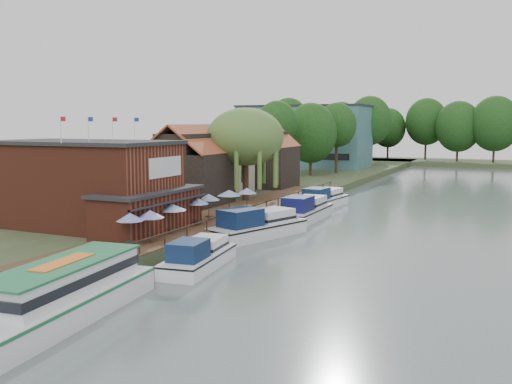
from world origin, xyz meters
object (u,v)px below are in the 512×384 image
at_px(hotel_block, 304,136).
at_px(umbrella_6, 247,200).
at_px(cottage_c, 267,156).
at_px(swan, 174,278).
at_px(umbrella_0, 130,230).
at_px(umbrella_4, 209,207).
at_px(umbrella_2, 172,218).
at_px(tour_boat, 55,293).
at_px(cruiser_1, 258,222).
at_px(umbrella_1, 150,227).
at_px(willow, 246,155).
at_px(cruiser_2, 305,207).
at_px(umbrella_5, 229,202).
at_px(pub, 103,184).
at_px(cottage_b, 209,159).
at_px(cruiser_0, 199,252).
at_px(cottage_a, 187,165).
at_px(umbrella_3, 197,212).
at_px(cruiser_3, 323,197).

relative_size(hotel_block, umbrella_6, 10.69).
distance_m(cottage_c, swan, 44.27).
xyz_separation_m(umbrella_0, umbrella_4, (-0.36, 11.75, 0.00)).
distance_m(umbrella_2, tour_boat, 17.33).
relative_size(umbrella_4, cruiser_1, 0.22).
xyz_separation_m(umbrella_1, umbrella_4, (-0.88, 10.11, 0.00)).
height_order(willow, cruiser_2, willow).
bearing_deg(umbrella_2, swan, -56.35).
height_order(cruiser_1, swan, cruiser_1).
xyz_separation_m(cottage_c, cruiser_1, (11.25, -27.70, -3.92)).
relative_size(cottage_c, umbrella_5, 3.58).
xyz_separation_m(pub, umbrella_6, (7.44, 12.10, -2.36)).
bearing_deg(hotel_block, umbrella_1, -78.42).
relative_size(cottage_b, umbrella_1, 4.04).
relative_size(pub, umbrella_4, 8.42).
bearing_deg(umbrella_4, cottage_b, 119.26).
relative_size(umbrella_0, cruiser_0, 0.26).
bearing_deg(cottage_c, umbrella_5, -74.57).
bearing_deg(umbrella_2, pub, 179.34).
height_order(hotel_block, umbrella_5, hotel_block).
distance_m(umbrella_6, cruiser_1, 7.01).
bearing_deg(swan, cottage_c, 106.09).
distance_m(cottage_c, umbrella_5, 25.22).
relative_size(cottage_a, umbrella_6, 3.62).
distance_m(umbrella_4, tour_boat, 23.71).
bearing_deg(swan, umbrella_4, 111.47).
relative_size(umbrella_5, swan, 5.40).
height_order(umbrella_2, umbrella_3, same).
distance_m(umbrella_2, cruiser_2, 17.25).
distance_m(umbrella_0, cruiser_3, 31.22).
xyz_separation_m(pub, umbrella_2, (6.74, -0.08, -2.36)).
relative_size(umbrella_1, cruiser_3, 0.24).
xyz_separation_m(hotel_block, cruiser_0, (20.00, -75.89, -6.05)).
bearing_deg(hotel_block, umbrella_0, -79.04).
xyz_separation_m(hotel_block, umbrella_5, (14.66, -61.14, -4.86)).
bearing_deg(umbrella_5, umbrella_6, 71.00).
distance_m(umbrella_0, cruiser_1, 12.52).
bearing_deg(cruiser_3, cottage_c, 148.57).
bearing_deg(umbrella_6, cruiser_2, 43.86).
height_order(umbrella_0, tour_boat, umbrella_0).
distance_m(umbrella_1, umbrella_6, 15.82).
height_order(cottage_b, cruiser_1, cottage_b).
relative_size(umbrella_2, cruiser_1, 0.22).
relative_size(cottage_c, umbrella_0, 3.58).
relative_size(pub, willow, 1.92).
distance_m(hotel_block, willow, 52.29).
height_order(pub, cruiser_3, pub).
bearing_deg(cottage_c, umbrella_1, -79.04).
relative_size(cottage_c, willow, 0.82).
height_order(cottage_a, cottage_b, same).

